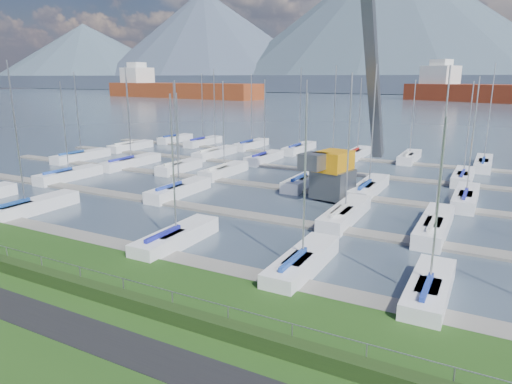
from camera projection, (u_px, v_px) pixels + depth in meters
The scene contains 11 objects.
path at pixel (92, 335), 19.51m from camera, with size 160.00×2.00×0.04m, color black.
water at pixel (472, 98), 244.88m from camera, with size 800.00×540.00×0.20m, color #404E5E.
hedge at pixel (134, 302), 21.65m from camera, with size 80.00×0.70×0.70m, color #203513.
fence at pixel (139, 283), 21.79m from camera, with size 0.04×0.04×80.00m, color gray.
foothill at pixel (480, 84), 303.27m from camera, with size 900.00×80.00×12.00m, color #3B4557.
mountains at pixel (501, 29), 353.88m from camera, with size 1190.00×360.00×115.00m.
docks at pixel (323, 193), 44.40m from camera, with size 90.00×41.60×0.25m.
crane at pixel (344, 138), 41.93m from camera, with size 4.68×13.37×22.35m.
cargo_ship_west at pixel (175, 90), 251.15m from camera, with size 100.09×29.98×21.50m.
cargo_ship_mid at pixel (497, 94), 202.18m from camera, with size 91.63×52.01×21.50m.
sailboat_fleet at pixel (321, 130), 46.89m from camera, with size 73.69×50.20×13.56m.
Camera 1 is at (14.36, -15.09, 10.75)m, focal length 32.00 mm.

